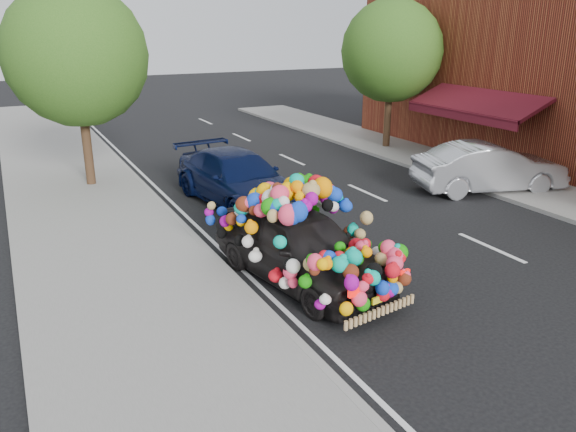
% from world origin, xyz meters
% --- Properties ---
extents(ground, '(100.00, 100.00, 0.00)m').
position_xyz_m(ground, '(0.00, 0.00, 0.00)').
color(ground, black).
rests_on(ground, ground).
extents(sidewalk, '(4.00, 60.00, 0.12)m').
position_xyz_m(sidewalk, '(-4.30, 0.00, 0.06)').
color(sidewalk, gray).
rests_on(sidewalk, ground).
extents(kerb, '(0.15, 60.00, 0.13)m').
position_xyz_m(kerb, '(-2.35, 0.00, 0.07)').
color(kerb, gray).
rests_on(kerb, ground).
extents(footpath_far, '(3.00, 40.00, 0.12)m').
position_xyz_m(footpath_far, '(8.20, 3.00, 0.06)').
color(footpath_far, gray).
rests_on(footpath_far, ground).
extents(lane_markings, '(6.00, 50.00, 0.01)m').
position_xyz_m(lane_markings, '(3.60, 0.00, 0.01)').
color(lane_markings, silver).
rests_on(lane_markings, ground).
extents(tree_near_sidewalk, '(4.20, 4.20, 6.13)m').
position_xyz_m(tree_near_sidewalk, '(-3.80, 9.50, 4.02)').
color(tree_near_sidewalk, '#332114').
rests_on(tree_near_sidewalk, ground).
extents(tree_far_b, '(4.00, 4.00, 5.90)m').
position_xyz_m(tree_far_b, '(8.00, 10.00, 3.89)').
color(tree_far_b, '#332114').
rests_on(tree_far_b, ground).
extents(plush_art_car, '(2.83, 4.83, 2.13)m').
position_xyz_m(plush_art_car, '(-1.14, 0.48, 1.09)').
color(plush_art_car, black).
rests_on(plush_art_car, ground).
extents(navy_sedan, '(2.62, 5.30, 1.48)m').
position_xyz_m(navy_sedan, '(-0.32, 5.78, 0.74)').
color(navy_sedan, '#060F33').
rests_on(navy_sedan, ground).
extents(silver_hatchback, '(4.79, 2.79, 1.49)m').
position_xyz_m(silver_hatchback, '(7.00, 3.47, 0.75)').
color(silver_hatchback, '#A9AAB0').
rests_on(silver_hatchback, ground).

